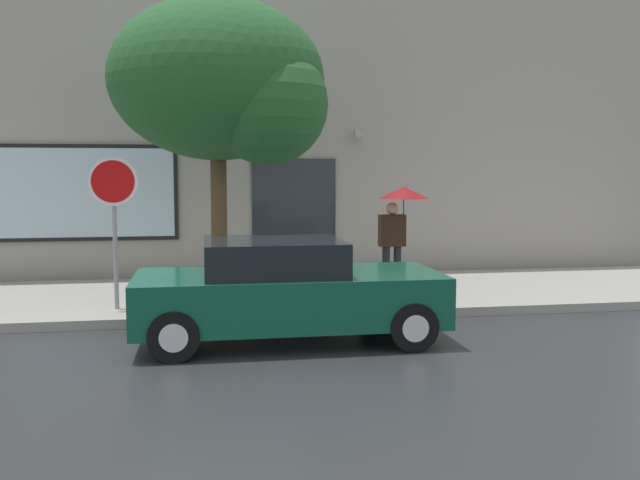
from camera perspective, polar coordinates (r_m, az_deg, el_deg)
ground_plane at (r=9.62m, az=-7.89°, el=-8.35°), size 60.00×60.00×0.00m
sidewalk at (r=12.54m, az=-8.31°, el=-4.71°), size 20.00×4.00×0.15m
building_facade at (r=14.88m, az=-8.83°, el=10.07°), size 20.00×0.67×7.00m
parked_car at (r=9.47m, az=-2.84°, el=-4.24°), size 4.14×1.88×1.40m
pedestrian_with_umbrella at (r=12.63m, az=6.61°, el=2.54°), size 0.93×0.93×1.90m
street_tree at (r=11.73m, az=-7.69°, el=12.59°), size 3.57×3.04×5.04m
stop_sign at (r=11.24m, az=-16.71°, el=3.00°), size 0.76×0.10×2.40m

